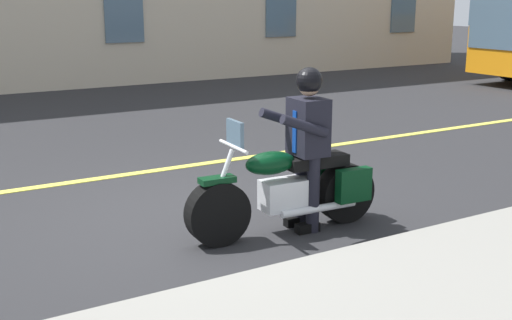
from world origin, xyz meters
name	(u,v)px	position (x,y,z in m)	size (l,w,h in m)	color
ground_plane	(195,213)	(0.00, 0.00, 0.00)	(80.00, 80.00, 0.00)	#28282B
lane_center_stripe	(134,174)	(0.00, -2.00, 0.01)	(60.00, 0.16, 0.01)	#E5DB4C
motorcycle_main	(291,191)	(-0.63, 1.04, 0.45)	(2.22, 0.66, 1.26)	black
rider_main	(307,135)	(-0.82, 1.05, 1.04)	(0.64, 0.57, 1.74)	black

